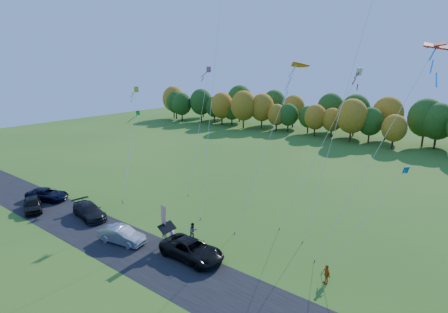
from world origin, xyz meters
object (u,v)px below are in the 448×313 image
Objects in this scene: feather_flag at (163,221)px; silver_sedan at (122,235)px; black_suv at (192,250)px; person_east at (326,274)px.

silver_sedan is at bearing -152.93° from feather_flag.
black_suv is 1.28× the size of silver_sedan.
black_suv is 11.09m from person_east.
feather_flag is at bearing -126.22° from person_east.
feather_flag is at bearing 90.08° from black_suv.
feather_flag is (3.69, 1.89, 1.75)m from silver_sedan.
person_east is 0.38× the size of feather_flag.
black_suv is 3.81× the size of person_east.
silver_sedan is 18.41m from person_east.
black_suv is 3.79m from feather_flag.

